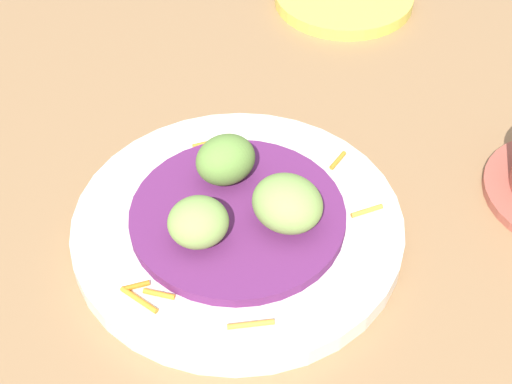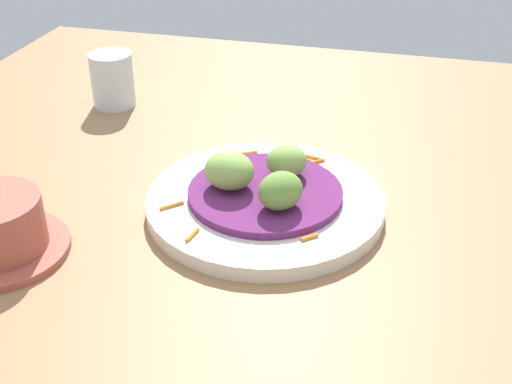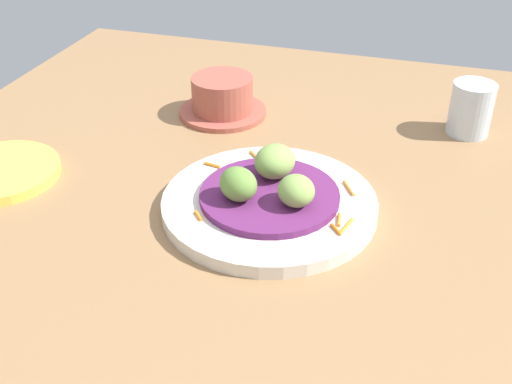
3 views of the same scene
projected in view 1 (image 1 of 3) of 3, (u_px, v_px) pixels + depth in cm
name	position (u px, v px, depth cm)	size (l,w,h in cm)	color
table_surface	(245.00, 251.00, 60.92)	(110.00, 110.00, 2.00)	#936D47
main_plate	(238.00, 227.00, 60.31)	(26.26, 26.26, 1.70)	silver
cabbage_bed	(238.00, 216.00, 59.38)	(17.01, 17.01, 0.89)	#60235B
carrot_garnish	(234.00, 248.00, 57.35)	(21.09, 17.35, 0.40)	orange
guac_scoop_left	(287.00, 203.00, 56.84)	(5.54, 4.95, 4.13)	#84A851
guac_scoop_center	(226.00, 160.00, 60.31)	(4.94, 4.18, 4.00)	olive
guac_scoop_right	(198.00, 222.00, 55.81)	(4.30, 4.58, 3.69)	#84A851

